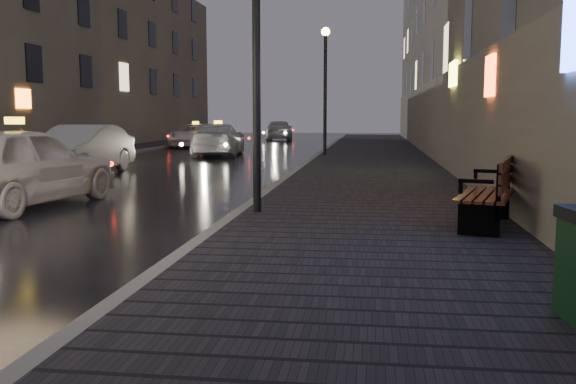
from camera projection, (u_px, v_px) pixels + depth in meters
name	position (u px, v px, depth m)	size (l,w,h in m)	color
sidewalk	(374.00, 159.00, 25.83)	(4.60, 58.00, 0.15)	black
curb	(314.00, 158.00, 26.14)	(0.20, 58.00, 0.15)	slate
sidewalk_far	(77.00, 156.00, 27.46)	(2.40, 58.00, 0.15)	black
curb_far	(106.00, 156.00, 27.30)	(0.20, 58.00, 0.15)	slate
building_near	(448.00, 10.00, 28.57)	(1.80, 50.00, 13.00)	#605B54
building_far_c	(126.00, 62.00, 45.15)	(6.00, 22.00, 11.00)	#6B6051
lamp_near	(256.00, 18.00, 10.92)	(0.36, 0.36, 5.28)	black
lamp_far	(325.00, 75.00, 26.67)	(0.36, 0.36, 5.28)	black
bench	(492.00, 192.00, 9.74)	(1.23, 2.17, 1.05)	black
taxi_near	(17.00, 166.00, 12.78)	(1.97, 4.89, 1.67)	silver
car_left_mid	(81.00, 150.00, 19.87)	(1.62, 4.65, 1.53)	#AAABB3
taxi_mid	(218.00, 140.00, 28.89)	(2.02, 4.96, 1.44)	silver
taxi_far	(196.00, 135.00, 36.50)	(2.19, 4.75, 1.32)	silver
car_far	(279.00, 130.00, 45.66)	(1.77, 4.39, 1.50)	#A2A2AA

